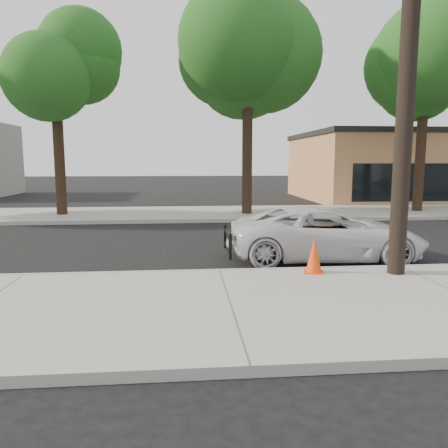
{
  "coord_description": "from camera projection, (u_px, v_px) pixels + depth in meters",
  "views": [
    {
      "loc": [
        -0.72,
        -11.09,
        2.44
      ],
      "look_at": [
        0.18,
        -1.21,
        1.0
      ],
      "focal_mm": 35.0,
      "sensor_mm": 36.0,
      "label": 1
    }
  ],
  "objects": [
    {
      "name": "ground",
      "position": [
        213.0,
        255.0,
        11.35
      ],
      "size": [
        120.0,
        120.0,
        0.0
      ],
      "primitive_type": "plane",
      "color": "black",
      "rests_on": "ground"
    },
    {
      "name": "near_sidewalk",
      "position": [
        230.0,
        307.0,
        7.1
      ],
      "size": [
        90.0,
        4.4,
        0.15
      ],
      "primitive_type": "cube",
      "color": "gray",
      "rests_on": "ground"
    },
    {
      "name": "far_sidewalk",
      "position": [
        201.0,
        213.0,
        19.71
      ],
      "size": [
        90.0,
        5.0,
        0.15
      ],
      "primitive_type": "cube",
      "color": "gray",
      "rests_on": "ground"
    },
    {
      "name": "curb_near",
      "position": [
        219.0,
        273.0,
        9.27
      ],
      "size": [
        90.0,
        0.12,
        0.16
      ],
      "primitive_type": "cube",
      "color": "#9E9B93",
      "rests_on": "ground"
    },
    {
      "name": "building_main",
      "position": [
        443.0,
        167.0,
        28.26
      ],
      "size": [
        18.0,
        10.0,
        4.0
      ],
      "primitive_type": "cube",
      "color": "#B56E4B",
      "rests_on": "ground"
    },
    {
      "name": "utility_pole",
      "position": [
        409.0,
        42.0,
        8.33
      ],
      "size": [
        1.4,
        0.34,
        9.0
      ],
      "color": "black",
      "rests_on": "near_sidewalk"
    },
    {
      "name": "tree_b",
      "position": [
        58.0,
        69.0,
        17.88
      ],
      "size": [
        4.34,
        4.2,
        8.45
      ],
      "color": "black",
      "rests_on": "far_sidewalk"
    },
    {
      "name": "tree_c",
      "position": [
        254.0,
        52.0,
        18.08
      ],
      "size": [
        4.96,
        4.8,
        9.55
      ],
      "color": "black",
      "rests_on": "far_sidewalk"
    },
    {
      "name": "tree_d",
      "position": [
        432.0,
        71.0,
        19.18
      ],
      "size": [
        4.5,
        4.35,
        8.75
      ],
      "color": "black",
      "rests_on": "far_sidewalk"
    },
    {
      "name": "police_cruiser",
      "position": [
        327.0,
        233.0,
        10.79
      ],
      "size": [
        4.85,
        2.45,
        1.32
      ],
      "primitive_type": "imported",
      "rotation": [
        0.0,
        0.0,
        1.51
      ],
      "color": "silver",
      "rests_on": "ground"
    },
    {
      "name": "traffic_cone",
      "position": [
        314.0,
        256.0,
        8.98
      ],
      "size": [
        0.47,
        0.47,
        0.73
      ],
      "rotation": [
        0.0,
        0.0,
        -0.32
      ],
      "color": "#FF410D",
      "rests_on": "near_sidewalk"
    }
  ]
}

